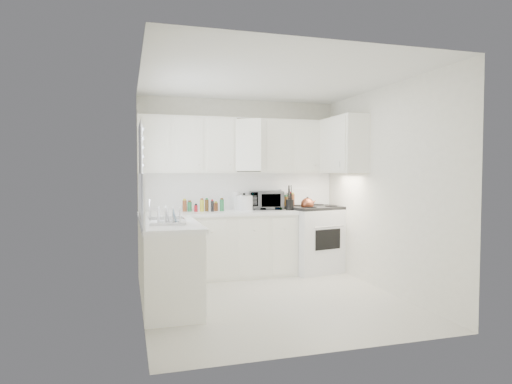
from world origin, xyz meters
name	(u,v)px	position (x,y,z in m)	size (l,w,h in m)	color
floor	(272,300)	(0.00, 0.00, 0.00)	(3.20, 3.20, 0.00)	silver
ceiling	(273,79)	(0.00, 0.00, 2.60)	(3.20, 3.20, 0.00)	white
wall_back	(239,186)	(0.00, 1.60, 1.30)	(3.00, 3.00, 0.00)	white
wall_front	(334,198)	(0.00, -1.60, 1.30)	(3.00, 3.00, 0.00)	white
wall_left	(141,192)	(-1.50, 0.00, 1.30)	(3.20, 3.20, 0.00)	white
wall_right	(385,189)	(1.50, 0.00, 1.30)	(3.20, 3.20, 0.00)	white
window_blinds	(142,169)	(-1.48, 0.35, 1.55)	(0.06, 0.96, 1.06)	white
lower_cabinets_back	(218,246)	(-0.39, 1.30, 0.45)	(2.22, 0.60, 0.90)	white
lower_cabinets_left	(168,265)	(-1.20, 0.20, 0.45)	(0.60, 1.60, 0.90)	white
countertop_back	(218,213)	(-0.39, 1.29, 0.93)	(2.24, 0.64, 0.05)	white
countertop_left	(169,224)	(-1.19, 0.20, 0.93)	(0.64, 1.62, 0.05)	white
backsplash_back	(240,191)	(0.00, 1.59, 1.23)	(2.98, 0.02, 0.55)	white
backsplash_left	(141,198)	(-1.49, 0.20, 1.23)	(0.02, 1.60, 0.55)	white
upper_cabinets_back	(242,173)	(0.00, 1.44, 1.50)	(3.00, 0.33, 0.80)	white
upper_cabinets_right	(343,173)	(1.33, 0.82, 1.50)	(0.33, 0.90, 0.80)	white
sink	(166,209)	(-1.19, 0.55, 1.07)	(0.42, 0.38, 0.30)	gray
stove	(314,230)	(1.10, 1.28, 0.64)	(0.83, 0.68, 1.27)	white
tea_kettle	(307,203)	(0.92, 1.12, 1.05)	(0.24, 0.20, 0.22)	#993A29
frying_pan	(321,207)	(1.28, 1.44, 0.97)	(0.27, 0.46, 0.04)	black
microwave	(266,198)	(0.38, 1.43, 1.12)	(0.50, 0.28, 0.34)	gray
rice_cooker	(244,202)	(0.02, 1.38, 1.08)	(0.25, 0.25, 0.25)	white
paper_towel	(236,201)	(-0.09, 1.46, 1.08)	(0.12, 0.12, 0.27)	white
utensil_crock	(290,197)	(0.66, 1.19, 1.14)	(0.13, 0.13, 0.38)	black
dish_rack	(168,214)	(-1.22, -0.06, 1.06)	(0.38, 0.29, 0.21)	white
spice_left_0	(185,207)	(-0.85, 1.42, 1.02)	(0.06, 0.06, 0.13)	brown
spice_left_1	(191,207)	(-0.78, 1.33, 1.02)	(0.06, 0.06, 0.13)	#277741
spice_left_2	(195,207)	(-0.70, 1.42, 1.02)	(0.06, 0.06, 0.13)	#AC171F
spice_left_3	(202,207)	(-0.62, 1.33, 1.02)	(0.06, 0.06, 0.13)	yellow
spice_left_4	(206,206)	(-0.55, 1.42, 1.02)	(0.06, 0.06, 0.13)	#563918
spice_left_5	(212,207)	(-0.47, 1.33, 1.02)	(0.06, 0.06, 0.13)	black
spice_left_6	(216,206)	(-0.40, 1.42, 1.02)	(0.06, 0.06, 0.13)	brown
spice_left_7	(222,207)	(-0.32, 1.33, 1.02)	(0.06, 0.06, 0.13)	#277741
sauce_right_0	(278,203)	(0.58, 1.46, 1.05)	(0.06, 0.06, 0.19)	#AC171F
sauce_right_1	(283,203)	(0.64, 1.40, 1.05)	(0.06, 0.06, 0.19)	yellow
sauce_right_2	(285,203)	(0.69, 1.46, 1.05)	(0.06, 0.06, 0.19)	#563918
sauce_right_3	(290,203)	(0.74, 1.40, 1.05)	(0.06, 0.06, 0.19)	black
sauce_right_4	(292,202)	(0.80, 1.46, 1.05)	(0.06, 0.06, 0.19)	brown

